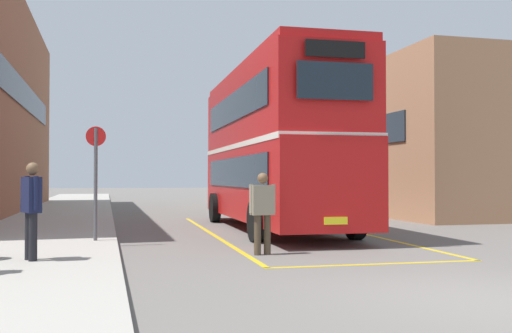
{
  "coord_description": "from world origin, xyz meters",
  "views": [
    {
      "loc": [
        -4.76,
        -6.41,
        1.55
      ],
      "look_at": [
        0.37,
        13.68,
        1.93
      ],
      "focal_mm": 41.4,
      "sensor_mm": 36.0,
      "label": 1
    }
  ],
  "objects_px": {
    "single_deck_bus": "(239,176)",
    "pedestrian_boarding": "(262,208)",
    "bus_stop_sign": "(96,171)",
    "pedestrian_waiting_far": "(31,204)",
    "double_decker_bus": "(274,145)"
  },
  "relations": [
    {
      "from": "single_deck_bus",
      "to": "pedestrian_boarding",
      "type": "relative_size",
      "value": 5.18
    },
    {
      "from": "pedestrian_boarding",
      "to": "bus_stop_sign",
      "type": "height_order",
      "value": "bus_stop_sign"
    },
    {
      "from": "pedestrian_boarding",
      "to": "pedestrian_waiting_far",
      "type": "bearing_deg",
      "value": -170.1
    },
    {
      "from": "single_deck_bus",
      "to": "double_decker_bus",
      "type": "bearing_deg",
      "value": -99.82
    },
    {
      "from": "single_deck_bus",
      "to": "bus_stop_sign",
      "type": "distance_m",
      "value": 25.35
    },
    {
      "from": "pedestrian_boarding",
      "to": "pedestrian_waiting_far",
      "type": "relative_size",
      "value": 0.98
    },
    {
      "from": "pedestrian_waiting_far",
      "to": "bus_stop_sign",
      "type": "relative_size",
      "value": 0.65
    },
    {
      "from": "pedestrian_waiting_far",
      "to": "bus_stop_sign",
      "type": "bearing_deg",
      "value": 71.47
    },
    {
      "from": "single_deck_bus",
      "to": "bus_stop_sign",
      "type": "height_order",
      "value": "single_deck_bus"
    },
    {
      "from": "pedestrian_waiting_far",
      "to": "bus_stop_sign",
      "type": "xyz_separation_m",
      "value": [
        1.01,
        3.0,
        0.58
      ]
    },
    {
      "from": "double_decker_bus",
      "to": "bus_stop_sign",
      "type": "distance_m",
      "value": 6.04
    },
    {
      "from": "pedestrian_waiting_far",
      "to": "bus_stop_sign",
      "type": "height_order",
      "value": "bus_stop_sign"
    },
    {
      "from": "single_deck_bus",
      "to": "pedestrian_boarding",
      "type": "height_order",
      "value": "single_deck_bus"
    },
    {
      "from": "bus_stop_sign",
      "to": "double_decker_bus",
      "type": "bearing_deg",
      "value": 32.16
    },
    {
      "from": "double_decker_bus",
      "to": "pedestrian_waiting_far",
      "type": "distance_m",
      "value": 8.78
    }
  ]
}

